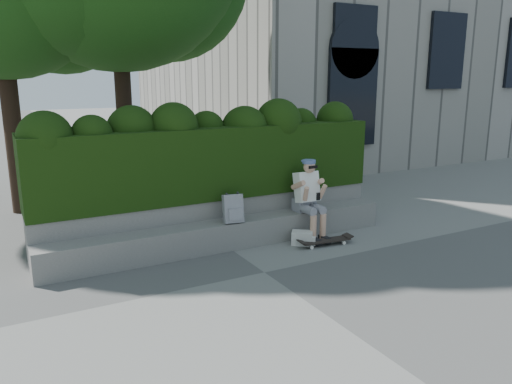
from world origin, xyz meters
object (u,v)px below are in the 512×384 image
backpack_plaid (233,209)px  backpack_ground (302,238)px  skateboard (325,241)px  person (309,196)px

backpack_plaid → backpack_ground: 1.30m
skateboard → person: bearing=97.8°
person → skateboard: 0.85m
person → backpack_ground: (-0.31, -0.29, -0.64)m
person → skateboard: (0.01, -0.51, -0.68)m
person → backpack_ground: size_ratio=3.99×
skateboard → backpack_ground: bearing=151.7°
backpack_plaid → backpack_ground: size_ratio=1.34×
skateboard → backpack_plaid: (-1.43, 0.59, 0.60)m
person → backpack_plaid: bearing=176.7°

